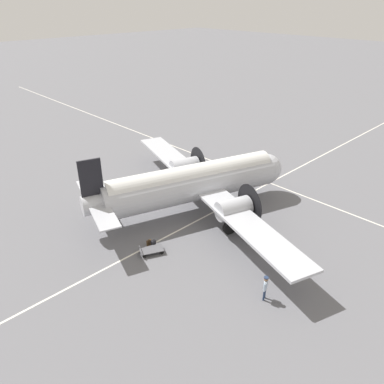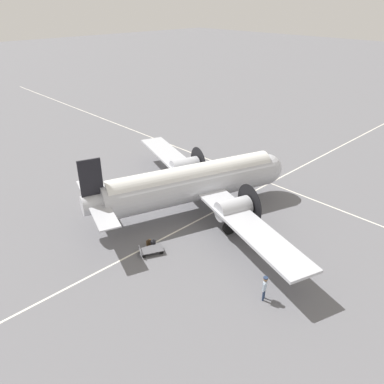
{
  "view_description": "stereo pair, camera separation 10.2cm",
  "coord_description": "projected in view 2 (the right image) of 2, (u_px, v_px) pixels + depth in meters",
  "views": [
    {
      "loc": [
        -19.19,
        -19.79,
        16.26
      ],
      "look_at": [
        0.0,
        0.0,
        1.81
      ],
      "focal_mm": 35.0,
      "sensor_mm": 36.0,
      "label": 1
    },
    {
      "loc": [
        -19.12,
        -19.86,
        16.26
      ],
      "look_at": [
        0.0,
        0.0,
        1.81
      ],
      "focal_mm": 35.0,
      "sensor_mm": 36.0,
      "label": 2
    }
  ],
  "objects": [
    {
      "name": "crew_foreground",
      "position": [
        265.0,
        286.0,
        22.14
      ],
      "size": [
        0.54,
        0.36,
        1.69
      ],
      "rotation": [
        0.0,
        0.0,
        0.37
      ],
      "color": "navy",
      "rests_on": "ground_plane"
    },
    {
      "name": "apron_line_northsouth",
      "position": [
        258.0,
        178.0,
        37.63
      ],
      "size": [
        0.16,
        120.0,
        0.01
      ],
      "color": "silver",
      "rests_on": "ground_plane"
    },
    {
      "name": "apron_line_eastwest",
      "position": [
        204.0,
        217.0,
        31.04
      ],
      "size": [
        120.0,
        0.16,
        0.01
      ],
      "color": "silver",
      "rests_on": "ground_plane"
    },
    {
      "name": "airliner_main",
      "position": [
        197.0,
        182.0,
        30.92
      ],
      "size": [
        17.86,
        25.08,
        6.18
      ],
      "rotation": [
        0.0,
        0.0,
        5.96
      ],
      "color": "silver",
      "rests_on": "ground_plane"
    },
    {
      "name": "suitcase_upright_spare",
      "position": [
        149.0,
        243.0,
        27.41
      ],
      "size": [
        0.37,
        0.15,
        0.51
      ],
      "color": "#47331E",
      "rests_on": "ground_plane"
    },
    {
      "name": "ground_plane",
      "position": [
        192.0,
        211.0,
        31.96
      ],
      "size": [
        300.0,
        300.0,
        0.0
      ],
      "primitive_type": "plane",
      "color": "slate"
    },
    {
      "name": "suitcase_near_door",
      "position": [
        153.0,
        243.0,
        27.27
      ],
      "size": [
        0.35,
        0.18,
        0.58
      ],
      "color": "#232328",
      "rests_on": "ground_plane"
    },
    {
      "name": "baggage_cart",
      "position": [
        151.0,
        250.0,
        26.59
      ],
      "size": [
        1.9,
        1.55,
        0.56
      ],
      "rotation": [
        0.0,
        0.0,
        5.85
      ],
      "color": "#56565B",
      "rests_on": "ground_plane"
    }
  ]
}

